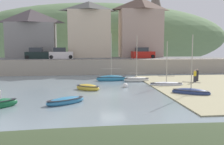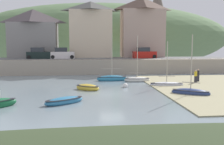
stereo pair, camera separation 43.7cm
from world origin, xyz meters
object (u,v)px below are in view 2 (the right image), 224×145
sailboat_tall_mast (88,87)px  person_near_water (198,75)px  mooring_buoy (125,86)px  waterfront_building_left (33,33)px  parked_car_near_slipway (39,54)px  dinghy_open_wooden (191,92)px  parked_car_by_wall (62,54)px  parked_car_end_of_row (144,54)px  sailboat_far_left (64,101)px  waterfront_building_right (142,27)px  motorboat_with_cabin (112,78)px  sailboat_blue_trim (167,84)px  church_with_spire (157,20)px  waterfront_building_centre (91,29)px  sailboat_white_hull (137,79)px  person_on_slipway (196,76)px

sailboat_tall_mast → person_near_water: (14.39, 4.22, 0.74)m
mooring_buoy → waterfront_building_left: bearing=123.5°
parked_car_near_slipway → person_near_water: parked_car_near_slipway is taller
dinghy_open_wooden → parked_car_by_wall: 26.52m
dinghy_open_wooden → parked_car_end_of_row: bearing=119.1°
mooring_buoy → dinghy_open_wooden: bearing=-41.3°
sailboat_far_left → waterfront_building_right: bearing=31.9°
waterfront_building_right → parked_car_near_slipway: (-19.30, -4.50, -5.10)m
sailboat_far_left → dinghy_open_wooden: size_ratio=0.60×
motorboat_with_cabin → person_near_water: (11.07, -2.42, 0.66)m
dinghy_open_wooden → mooring_buoy: bearing=169.0°
waterfront_building_right → dinghy_open_wooden: 27.87m
sailboat_blue_trim → person_near_water: sailboat_blue_trim is taller
church_with_spire → motorboat_with_cabin: (-11.78, -20.16, -9.75)m
sailboat_blue_trim → waterfront_building_left: bearing=138.7°
motorboat_with_cabin → dinghy_open_wooden: motorboat_with_cabin is taller
waterfront_building_right → sailboat_far_left: size_ratio=3.21×
waterfront_building_centre → motorboat_with_cabin: 17.98m
sailboat_white_hull → person_near_water: sailboat_white_hull is taller
sailboat_white_hull → waterfront_building_centre: bearing=110.0°
sailboat_white_hull → sailboat_far_left: size_ratio=1.72×
sailboat_white_hull → sailboat_tall_mast: bearing=-138.2°
waterfront_building_left → sailboat_tall_mast: waterfront_building_left is taller
waterfront_building_right → parked_car_by_wall: (-15.26, -4.50, -5.10)m
sailboat_blue_trim → parked_car_end_of_row: sailboat_blue_trim is taller
waterfront_building_left → person_on_slipway: bearing=-39.6°
waterfront_building_left → waterfront_building_right: bearing=-0.0°
church_with_spire → motorboat_with_cabin: size_ratio=2.27×
sailboat_far_left → person_near_water: size_ratio=2.24×
waterfront_building_right → person_near_water: (3.40, -18.58, -7.32)m
waterfront_building_left → parked_car_near_slipway: waterfront_building_left is taller
waterfront_building_centre → mooring_buoy: size_ratio=17.66×
sailboat_white_hull → sailboat_far_left: sailboat_white_hull is taller
church_with_spire → person_near_water: bearing=-91.8°
motorboat_with_cabin → sailboat_blue_trim: (6.02, -5.03, -0.10)m
parked_car_near_slipway → parked_car_end_of_row: same height
sailboat_tall_mast → parked_car_near_slipway: parked_car_near_slipway is taller
sailboat_tall_mast → sailboat_far_left: bearing=-71.6°
mooring_buoy → motorboat_with_cabin: bearing=100.1°
sailboat_tall_mast → person_near_water: bearing=52.3°
waterfront_building_right → parked_car_end_of_row: waterfront_building_right is taller
sailboat_far_left → church_with_spire: bearing=28.6°
waterfront_building_left → person_near_water: waterfront_building_left is taller
sailboat_white_hull → dinghy_open_wooden: sailboat_white_hull is taller
waterfront_building_right → sailboat_tall_mast: size_ratio=3.76×
waterfront_building_centre → sailboat_blue_trim: waterfront_building_centre is taller
parked_car_by_wall → person_on_slipway: parked_car_by_wall is taller
parked_car_by_wall → person_on_slipway: (17.90, -15.06, -2.22)m
sailboat_far_left → waterfront_building_left: bearing=71.4°
church_with_spire → sailboat_white_hull: 24.84m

